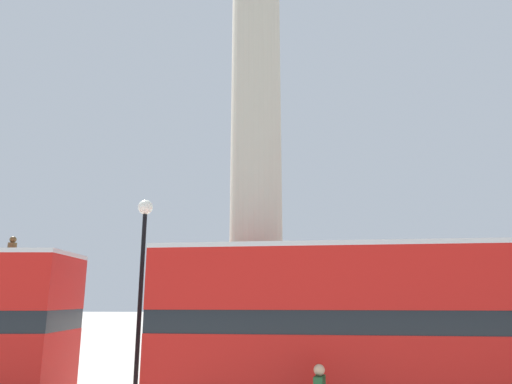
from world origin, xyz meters
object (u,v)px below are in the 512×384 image
object	(u,v)px
monument_column	(256,92)
street_lamp	(142,273)
bus_b	(375,324)
equestrian_statue	(2,335)

from	to	relation	value
monument_column	street_lamp	world-z (taller)	monument_column
bus_b	street_lamp	xyz separation A→B (m)	(-6.87, 2.32, 1.42)
equestrian_statue	street_lamp	world-z (taller)	street_lamp
equestrian_statue	street_lamp	xyz separation A→B (m)	(7.12, -4.03, 2.23)
monument_column	bus_b	bearing A→B (deg)	-50.12
street_lamp	equestrian_statue	bearing A→B (deg)	150.51
bus_b	equestrian_statue	bearing A→B (deg)	157.37
monument_column	equestrian_statue	distance (m)	14.24
monument_column	bus_b	distance (m)	9.85
equestrian_statue	street_lamp	size ratio (longest dim) A/B	0.91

